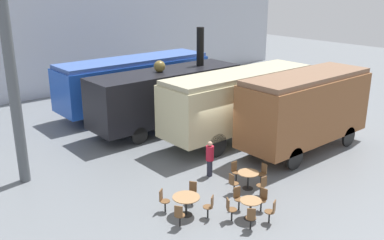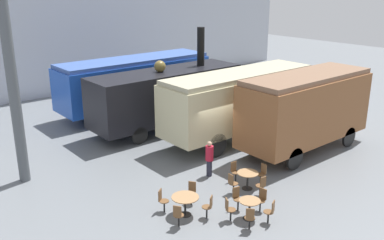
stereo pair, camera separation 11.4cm
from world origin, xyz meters
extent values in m
plane|color=slate|center=(0.00, 0.00, 0.00)|extent=(80.00, 80.00, 0.00)
cube|color=#B2B7C1|center=(0.00, 15.70, 4.50)|extent=(44.00, 0.15, 9.00)
cube|color=blue|center=(1.17, 8.63, 1.91)|extent=(9.99, 2.80, 2.55)
cone|color=blue|center=(7.16, 8.63, 1.91)|extent=(2.00, 2.42, 2.42)
cube|color=#3A579D|center=(1.17, 8.63, 3.30)|extent=(9.79, 2.57, 0.24)
cylinder|color=black|center=(4.17, 7.29, 0.49)|extent=(0.98, 0.12, 0.98)
cylinder|color=black|center=(4.17, 9.96, 0.49)|extent=(0.98, 0.12, 0.98)
cylinder|color=black|center=(-1.83, 7.29, 0.49)|extent=(0.98, 0.12, 0.98)
cylinder|color=black|center=(-1.83, 9.96, 0.49)|extent=(0.98, 0.12, 0.98)
cube|color=black|center=(0.77, 4.68, 1.94)|extent=(9.03, 2.63, 2.70)
cylinder|color=black|center=(3.25, 4.68, 4.40)|extent=(0.44, 0.44, 2.22)
sphere|color=brown|center=(0.31, 4.68, 3.59)|extent=(0.64, 0.64, 0.64)
cylinder|color=black|center=(3.47, 3.43, 0.45)|extent=(0.91, 0.12, 0.91)
cylinder|color=black|center=(3.47, 5.94, 0.45)|extent=(0.91, 0.12, 0.91)
cylinder|color=black|center=(-1.94, 3.43, 0.45)|extent=(0.91, 0.12, 0.91)
cylinder|color=black|center=(-1.94, 5.94, 0.45)|extent=(0.91, 0.12, 0.91)
cube|color=beige|center=(2.65, 0.85, 2.05)|extent=(9.01, 2.56, 2.57)
cube|color=tan|center=(2.65, 0.85, 3.46)|extent=(8.83, 2.35, 0.24)
cylinder|color=black|center=(5.35, -0.37, 0.59)|extent=(1.18, 0.12, 1.18)
cylinder|color=black|center=(5.35, 2.07, 0.59)|extent=(1.18, 0.12, 1.18)
cylinder|color=black|center=(-0.06, -0.37, 0.59)|extent=(1.18, 0.12, 1.18)
cylinder|color=black|center=(-0.06, 2.07, 0.59)|extent=(1.18, 0.12, 1.18)
cube|color=brown|center=(3.81, -2.42, 2.14)|extent=(7.30, 2.54, 2.94)
cube|color=brown|center=(3.81, -2.42, 3.73)|extent=(7.15, 2.33, 0.24)
cylinder|color=black|center=(6.00, -3.63, 0.51)|extent=(1.03, 0.12, 1.03)
cylinder|color=black|center=(6.00, -1.21, 0.51)|extent=(1.03, 0.12, 1.03)
cylinder|color=black|center=(1.62, -3.63, 0.51)|extent=(1.03, 0.12, 1.03)
cylinder|color=black|center=(1.62, -1.21, 0.51)|extent=(1.03, 0.12, 1.03)
cylinder|color=black|center=(-2.98, -5.21, 0.01)|extent=(0.44, 0.44, 0.02)
cylinder|color=black|center=(-2.98, -5.21, 0.36)|extent=(0.08, 0.08, 0.67)
cylinder|color=#9E754C|center=(-2.98, -5.21, 0.71)|extent=(0.76, 0.76, 0.03)
cylinder|color=black|center=(-1.35, -3.58, 0.01)|extent=(0.44, 0.44, 0.02)
cylinder|color=black|center=(-1.35, -3.58, 0.35)|extent=(0.08, 0.08, 0.67)
cylinder|color=#9E754C|center=(-1.35, -3.58, 0.70)|extent=(0.86, 0.86, 0.03)
cylinder|color=black|center=(-4.55, -3.56, 0.01)|extent=(0.44, 0.44, 0.02)
cylinder|color=black|center=(-4.55, -3.56, 0.36)|extent=(0.08, 0.08, 0.68)
cylinder|color=#9E754C|center=(-4.55, -3.56, 0.71)|extent=(0.99, 0.99, 0.03)
cylinder|color=black|center=(-3.58, -4.89, 0.21)|extent=(0.06, 0.06, 0.42)
cylinder|color=brown|center=(-3.58, -4.89, 0.43)|extent=(0.36, 0.36, 0.03)
cube|color=brown|center=(-3.71, -4.82, 0.66)|extent=(0.17, 0.27, 0.42)
cylinder|color=black|center=(-3.47, -5.68, 0.21)|extent=(0.06, 0.06, 0.42)
cylinder|color=brown|center=(-3.47, -5.68, 0.43)|extent=(0.36, 0.36, 0.03)
cube|color=brown|center=(-3.58, -5.79, 0.66)|extent=(0.23, 0.24, 0.42)
cylinder|color=black|center=(-2.68, -5.82, 0.21)|extent=(0.06, 0.06, 0.42)
cylinder|color=brown|center=(-2.68, -5.82, 0.43)|extent=(0.36, 0.36, 0.03)
cube|color=brown|center=(-2.61, -5.96, 0.66)|extent=(0.28, 0.16, 0.42)
cylinder|color=black|center=(-2.30, -5.12, 0.21)|extent=(0.06, 0.06, 0.42)
cylinder|color=brown|center=(-2.30, -5.12, 0.43)|extent=(0.36, 0.36, 0.03)
cube|color=brown|center=(-2.15, -5.09, 0.66)|extent=(0.08, 0.29, 0.42)
cylinder|color=black|center=(-2.86, -4.54, 0.21)|extent=(0.06, 0.06, 0.42)
cylinder|color=brown|center=(-2.86, -4.54, 0.43)|extent=(0.36, 0.36, 0.03)
cube|color=brown|center=(-2.83, -4.39, 0.66)|extent=(0.29, 0.09, 0.42)
cylinder|color=black|center=(-1.41, -4.30, 0.21)|extent=(0.06, 0.06, 0.42)
cylinder|color=brown|center=(-1.41, -4.30, 0.43)|extent=(0.36, 0.36, 0.03)
cube|color=brown|center=(-1.42, -4.46, 0.66)|extent=(0.29, 0.06, 0.42)
cylinder|color=black|center=(-0.62, -3.64, 0.21)|extent=(0.06, 0.06, 0.42)
cylinder|color=brown|center=(-0.62, -3.64, 0.43)|extent=(0.36, 0.36, 0.03)
cube|color=brown|center=(-0.47, -3.65, 0.66)|extent=(0.06, 0.29, 0.42)
cylinder|color=black|center=(-1.28, -2.85, 0.21)|extent=(0.06, 0.06, 0.42)
cylinder|color=brown|center=(-1.28, -2.85, 0.43)|extent=(0.36, 0.36, 0.03)
cube|color=brown|center=(-1.27, -2.70, 0.66)|extent=(0.29, 0.06, 0.42)
cylinder|color=black|center=(-2.07, -3.52, 0.21)|extent=(0.06, 0.06, 0.42)
cylinder|color=brown|center=(-2.07, -3.52, 0.43)|extent=(0.36, 0.36, 0.03)
cube|color=brown|center=(-2.22, -3.50, 0.66)|extent=(0.06, 0.29, 0.42)
cylinder|color=black|center=(-4.10, -4.21, 0.21)|extent=(0.06, 0.06, 0.42)
cylinder|color=brown|center=(-4.10, -4.21, 0.43)|extent=(0.36, 0.36, 0.03)
cube|color=brown|center=(-4.01, -4.34, 0.66)|extent=(0.26, 0.20, 0.42)
cylinder|color=black|center=(-3.90, -3.10, 0.21)|extent=(0.06, 0.06, 0.42)
cylinder|color=brown|center=(-3.90, -3.10, 0.43)|extent=(0.36, 0.36, 0.03)
cube|color=brown|center=(-3.78, -3.02, 0.66)|extent=(0.20, 0.26, 0.42)
cylinder|color=black|center=(-5.01, -2.91, 0.21)|extent=(0.06, 0.06, 0.42)
cylinder|color=brown|center=(-5.01, -2.91, 0.43)|extent=(0.36, 0.36, 0.03)
cube|color=brown|center=(-5.10, -2.78, 0.66)|extent=(0.26, 0.20, 0.42)
cylinder|color=black|center=(-5.20, -4.02, 0.21)|extent=(0.06, 0.06, 0.42)
cylinder|color=brown|center=(-5.20, -4.02, 0.43)|extent=(0.36, 0.36, 0.03)
cube|color=brown|center=(-5.33, -4.10, 0.66)|extent=(0.20, 0.26, 0.42)
cylinder|color=#262633|center=(-1.72, -1.69, 0.36)|extent=(0.24, 0.24, 0.73)
cylinder|color=#B2192D|center=(-1.72, -1.69, 1.05)|extent=(0.34, 0.34, 0.65)
sphere|color=tan|center=(-1.72, -1.69, 1.48)|extent=(0.21, 0.21, 0.21)
cylinder|color=#4C5156|center=(-8.00, 2.96, 4.00)|extent=(0.44, 0.44, 8.00)
camera|label=1|loc=(-13.11, -14.10, 8.02)|focal=40.00mm
camera|label=2|loc=(-13.02, -14.17, 8.02)|focal=40.00mm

